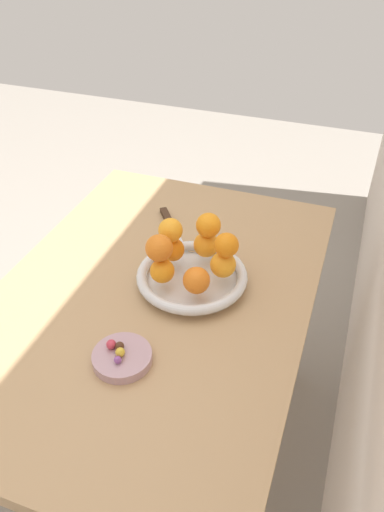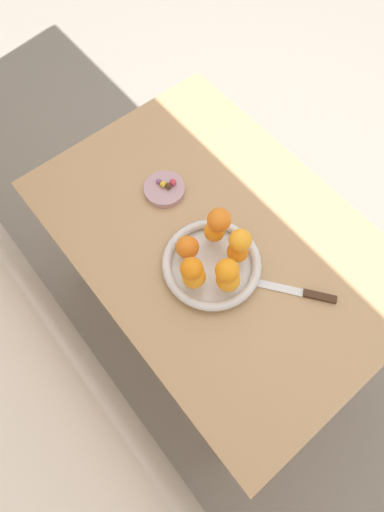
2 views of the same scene
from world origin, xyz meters
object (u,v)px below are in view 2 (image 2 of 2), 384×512
Objects in this scene: orange_5 at (240,240)px; candy_dish at (164,189)px; orange_1 at (214,231)px; orange_0 at (238,252)px; orange_4 at (228,280)px; candy_ball_0 at (174,182)px; dining_table at (216,248)px; candy_ball_1 at (168,186)px; candy_ball_3 at (159,181)px; orange_6 at (227,271)px; knife at (297,292)px; orange_8 at (219,220)px; candy_ball_2 at (163,184)px; orange_2 at (187,247)px; orange_3 at (194,277)px; orange_7 at (192,269)px; fruit_bowl at (212,264)px.

candy_dish is at bearing 2.14° from orange_5.
orange_0 is at bearing -175.02° from orange_1.
orange_4 is 3.06× the size of candy_ball_0.
dining_table is 0.24m from candy_ball_0.
orange_1 reaches higher than candy_ball_1.
candy_dish is 0.03m from candy_ball_3.
orange_6 is 0.28× the size of knife.
candy_dish is 1.96× the size of orange_4.
knife is (-0.49, -0.08, -0.01)m from candy_dish.
orange_8 is 3.19× the size of candy_ball_2.
candy_dish is at bearing 41.75° from candy_ball_1.
candy_ball_2 is at bearing 66.82° from candy_ball_0.
orange_2 is at bearing 45.10° from orange_0.
orange_5 is at bearing -96.32° from orange_3.
orange_1 is at bearing 16.65° from knife.
orange_3 reaches higher than candy_ball_1.
knife is at bearing -170.81° from candy_dish.
orange_3 is at bearing 158.60° from candy_ball_3.
orange_5 is (-0.31, -0.01, 0.12)m from candy_dish.
orange_7 is 0.34m from candy_ball_1.
candy_ball_2 is (0.32, 0.01, -0.10)m from orange_5.
orange_4 reaches higher than fruit_bowl.
orange_1 is at bearing -179.11° from candy_ball_3.
orange_5 is at bearing -177.85° from orange_8.
orange_8 is at bearing -30.27° from orange_4.
orange_4 reaches higher than orange_0.
candy_ball_1 is (0.21, -0.10, -0.04)m from orange_2.
candy_ball_0 is 0.49m from knife.
candy_ball_1 is at bearing -149.70° from candy_ball_2.
orange_1 is 2.91× the size of candy_ball_2.
fruit_bowl is 4.70× the size of orange_7.
orange_0 reaches higher than fruit_bowl.
orange_7 is at bearing 75.14° from orange_3.
orange_8 is at bearing -124.23° from orange_1.
orange_1 is at bearing -179.72° from candy_dish.
orange_7 reaches higher than candy_ball_1.
orange_4 reaches higher than orange_3.
candy_ball_1 is at bearing 0.51° from orange_5.
orange_0 is 0.92× the size of orange_4.
candy_ball_3 is (0.34, 0.01, -0.10)m from orange_5.
orange_2 is 0.09m from orange_3.
knife is at bearing -170.91° from candy_ball_3.
orange_2 is 0.11m from orange_7.
orange_6 is at bearing 168.73° from candy_dish.
orange_8 is 0.29× the size of knife.
orange_3 is 3.00× the size of candy_ball_0.
orange_0 is 2.94× the size of candy_ball_2.
candy_ball_1 is at bearing -12.86° from fruit_bowl.
orange_4 is 0.11m from orange_7.
orange_5 is 0.27× the size of knife.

